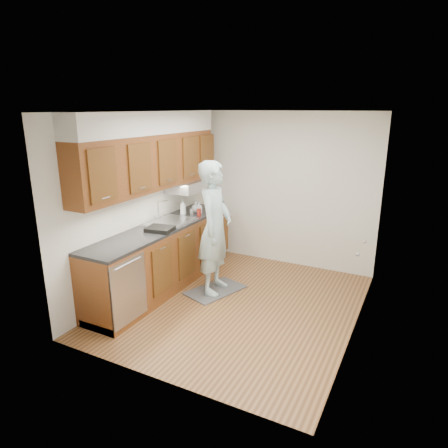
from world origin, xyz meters
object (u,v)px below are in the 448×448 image
Objects in this scene: steel_can at (192,212)px; soap_bottle_c at (196,207)px; soda_can at (199,213)px; person at (215,219)px; soap_bottle_a at (183,207)px; dish_rack at (160,229)px; soap_bottle_b at (199,207)px.

soap_bottle_c is at bearing 103.08° from steel_can.
soda_can is at bearing 2.71° from steel_can.
person reaches higher than soda_can.
soap_bottle_c is (0.08, 0.25, -0.03)m from soap_bottle_a.
steel_can is (0.05, -0.20, -0.04)m from soap_bottle_c.
dish_rack is (0.16, -0.83, -0.10)m from soap_bottle_a.
soap_bottle_a is (-0.77, 0.40, -0.00)m from person.
soap_bottle_b is 0.18m from steel_can.
steel_can is (-0.65, 0.45, -0.08)m from person.
soap_bottle_c is (-0.69, 0.65, -0.04)m from person.
soap_bottle_b is 0.21m from soda_can.
soap_bottle_b is at bearing 121.09° from soda_can.
person is at bearing -42.98° from soap_bottle_c.
soap_bottle_b is at bearing 57.66° from soap_bottle_a.
soap_bottle_b is 0.98× the size of soap_bottle_c.
soda_can is at bearing -48.08° from soap_bottle_c.
soap_bottle_a is 0.85m from dish_rack.
soap_bottle_c is at bearing 84.64° from dish_rack.
soap_bottle_a reaches higher than dish_rack.
steel_can is at bearing -96.58° from soap_bottle_b.
steel_can reaches higher than dish_rack.
soap_bottle_c is 0.53× the size of dish_rack.
soap_bottle_c reaches higher than soda_can.
steel_can is 0.31× the size of dish_rack.
dish_rack is (-0.61, -0.43, -0.10)m from person.
soap_bottle_c is 1.58× the size of soda_can.
soap_bottle_b is at bearing -14.24° from soap_bottle_c.
person reaches higher than soap_bottle_c.
soda_can is at bearing 40.22° from person.
soap_bottle_a is at bearing 54.03° from person.
steel_can is (0.13, 0.05, -0.07)m from soap_bottle_a.
person reaches higher than dish_rack.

